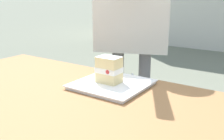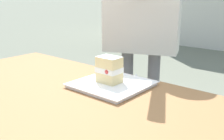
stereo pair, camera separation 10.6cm
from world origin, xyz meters
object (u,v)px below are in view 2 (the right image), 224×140
patio_table (21,134)px  dessert_plate (112,84)px  diner_person (142,7)px  cake_slice (109,70)px  dessert_fork (136,81)px

patio_table → dessert_plate: 0.39m
patio_table → diner_person: (-0.11, 0.86, 0.37)m
cake_slice → diner_person: bearing=110.4°
dessert_fork → diner_person: (-0.24, 0.38, 0.28)m
patio_table → dessert_plate: (0.09, 0.37, 0.09)m
cake_slice → diner_person: 0.57m
diner_person → dessert_fork: bearing=-58.0°
cake_slice → dessert_fork: size_ratio=0.71×
cake_slice → diner_person: diner_person is taller
dessert_plate → cake_slice: (-0.01, -0.00, 0.06)m
dessert_plate → dessert_fork: 0.12m
patio_table → dessert_plate: size_ratio=5.05×
patio_table → diner_person: diner_person is taller
cake_slice → diner_person: size_ratio=0.07×
patio_table → cake_slice: cake_slice is taller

